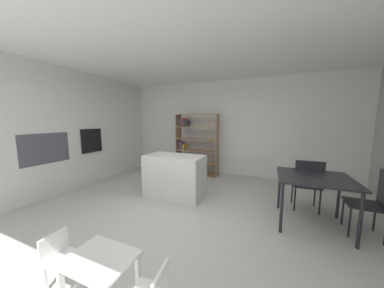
{
  "coord_description": "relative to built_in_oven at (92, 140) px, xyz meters",
  "views": [
    {
      "loc": [
        1.36,
        -2.68,
        1.64
      ],
      "look_at": [
        -0.14,
        0.83,
        1.16
      ],
      "focal_mm": 17.24,
      "sensor_mm": 36.0,
      "label": 1
    }
  ],
  "objects": [
    {
      "name": "dining_chair_far",
      "position": [
        4.93,
        0.4,
        -0.57
      ],
      "size": [
        0.46,
        0.44,
        0.95
      ],
      "rotation": [
        0.0,
        0.0,
        3.17
      ],
      "color": "#232328",
      "rests_on": "ground_plane"
    },
    {
      "name": "ground_plane",
      "position": [
        2.92,
        -0.67,
        -1.13
      ],
      "size": [
        9.99,
        9.99,
        0.0
      ],
      "primitive_type": "plane",
      "color": "beige"
    },
    {
      "name": "built_in_oven",
      "position": [
        0.0,
        0.0,
        0.0
      ],
      "size": [
        0.06,
        0.57,
        0.61
      ],
      "color": "black",
      "rests_on": "ground_plane"
    },
    {
      "name": "cabinet_niche_splashback",
      "position": [
        -0.02,
        -1.07,
        -0.07
      ],
      "size": [
        0.01,
        0.94,
        0.63
      ],
      "color": "#4C4C56",
      "rests_on": "ground_plane"
    },
    {
      "name": "back_partition",
      "position": [
        2.92,
        2.24,
        0.28
      ],
      "size": [
        7.25,
        0.06,
        2.83
      ],
      "primitive_type": "cube",
      "color": "white",
      "rests_on": "ground_plane"
    },
    {
      "name": "dining_table",
      "position": [
        4.93,
        -0.09,
        -0.43
      ],
      "size": [
        1.02,
        0.94,
        0.79
      ],
      "color": "#232328",
      "rests_on": "ground_plane"
    },
    {
      "name": "ceiling_slab",
      "position": [
        2.92,
        -0.67,
        1.73
      ],
      "size": [
        7.25,
        5.88,
        0.06
      ],
      "color": "white",
      "rests_on": "ground_plane"
    },
    {
      "name": "child_table",
      "position": [
        2.95,
        -2.31,
        -0.76
      ],
      "size": [
        0.59,
        0.45,
        0.45
      ],
      "color": "white",
      "rests_on": "ground_plane"
    },
    {
      "name": "tall_cabinet_run_left",
      "position": [
        -0.34,
        -0.67,
        0.28
      ],
      "size": [
        0.63,
        5.3,
        2.83
      ],
      "primitive_type": "cube",
      "color": "silver",
      "rests_on": "ground_plane"
    },
    {
      "name": "kitchen_island",
      "position": [
        2.41,
        0.06,
        -0.68
      ],
      "size": [
        1.24,
        0.66,
        0.91
      ],
      "primitive_type": "cube",
      "color": "silver",
      "rests_on": "ground_plane"
    },
    {
      "name": "open_bookshelf",
      "position": [
        2.14,
        1.81,
        -0.23
      ],
      "size": [
        1.28,
        0.36,
        1.84
      ],
      "color": "#997551",
      "rests_on": "ground_plane"
    },
    {
      "name": "child_chair_left",
      "position": [
        2.41,
        -2.32,
        -0.84
      ],
      "size": [
        0.3,
        0.3,
        0.52
      ],
      "rotation": [
        0.0,
        0.0,
        1.64
      ],
      "color": "white",
      "rests_on": "ground_plane"
    },
    {
      "name": "dining_chair_window_side",
      "position": [
        5.66,
        -0.1,
        -0.57
      ],
      "size": [
        0.46,
        0.45,
        0.96
      ],
      "rotation": [
        0.0,
        0.0,
        -1.64
      ],
      "color": "#232328",
      "rests_on": "ground_plane"
    }
  ]
}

